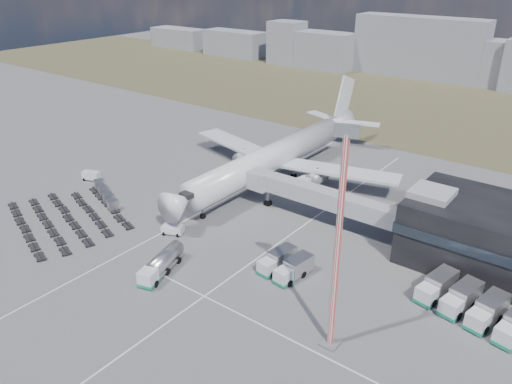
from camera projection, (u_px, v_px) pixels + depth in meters
The scene contains 16 objects.
ground at pixel (167, 238), 84.25m from camera, with size 420.00×420.00×0.00m, color #565659.
grass_strip at pixel (413, 103), 163.51m from camera, with size 420.00×90.00×0.01m, color brown.
lane_markings at pixel (222, 249), 81.04m from camera, with size 47.12×110.00×0.01m.
terminal at pixel (511, 241), 73.01m from camera, with size 30.40×16.40×11.00m.
jet_bridge at pixel (312, 195), 88.09m from camera, with size 30.30×3.80×7.05m.
airliner at pixel (277, 155), 105.35m from camera, with size 51.59×64.53×17.62m.
skyline at pixel (437, 59), 191.62m from camera, with size 309.87×25.58×22.99m.
fuel_tanker at pixel (161, 264), 74.33m from camera, with size 4.99×9.98×3.13m.
pushback_tug at pixel (173, 230), 85.31m from camera, with size 3.58×2.02×1.58m, color silver.
utility_van at pixel (91, 176), 105.97m from camera, with size 3.76×1.70×2.05m, color silver.
catering_truck at pixel (302, 186), 100.09m from camera, with size 2.78×6.24×2.82m.
service_trucks_near at pixel (285, 264), 74.31m from camera, with size 6.48×7.44×2.72m.
service_trucks_far at pixel (474, 305), 65.43m from camera, with size 14.63×9.93×2.98m.
uld_row at pixel (106, 194), 97.48m from camera, with size 13.20×7.01×1.88m.
baggage_dollies at pixel (67, 218), 90.30m from camera, with size 27.47×23.02×0.65m.
floodlight_mast at pixel (338, 246), 55.10m from camera, with size 2.66×2.16×27.91m.
Camera 1 is at (56.37, -48.91, 42.64)m, focal length 35.00 mm.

